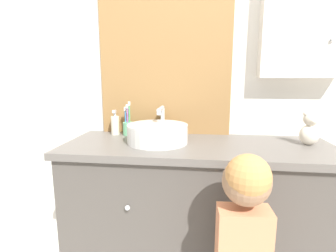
{
  "coord_description": "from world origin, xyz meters",
  "views": [
    {
      "loc": [
        0.01,
        -0.96,
        1.22
      ],
      "look_at": [
        -0.15,
        0.3,
        0.98
      ],
      "focal_mm": 28.0,
      "sensor_mm": 36.0,
      "label": 1
    }
  ],
  "objects": [
    {
      "name": "child_figure",
      "position": [
        0.18,
        -0.06,
        0.6
      ],
      "size": [
        0.2,
        0.46,
        0.96
      ],
      "color": "slate",
      "rests_on": "ground_plane"
    },
    {
      "name": "wall_back",
      "position": [
        0.02,
        0.62,
        1.27
      ],
      "size": [
        3.2,
        0.18,
        2.5
      ],
      "color": "silver",
      "rests_on": "ground_plane"
    },
    {
      "name": "toothbrush_holder",
      "position": [
        -0.41,
        0.51,
        0.92
      ],
      "size": [
        0.06,
        0.06,
        0.2
      ],
      "color": "#66B27F",
      "rests_on": "vanity_counter"
    },
    {
      "name": "sink_basin",
      "position": [
        -0.21,
        0.36,
        0.93
      ],
      "size": [
        0.31,
        0.37,
        0.17
      ],
      "color": "silver",
      "rests_on": "vanity_counter"
    },
    {
      "name": "soap_dispenser",
      "position": [
        -0.49,
        0.51,
        0.93
      ],
      "size": [
        0.05,
        0.05,
        0.15
      ],
      "color": "beige",
      "rests_on": "vanity_counter"
    },
    {
      "name": "teddy_bear",
      "position": [
        0.55,
        0.4,
        0.96
      ],
      "size": [
        0.09,
        0.08,
        0.17
      ],
      "color": "beige",
      "rests_on": "vanity_counter"
    },
    {
      "name": "vanity_counter",
      "position": [
        0.0,
        0.35,
        0.44
      ],
      "size": [
        1.37,
        0.51,
        0.88
      ],
      "color": "#4C4742",
      "rests_on": "ground_plane"
    }
  ]
}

